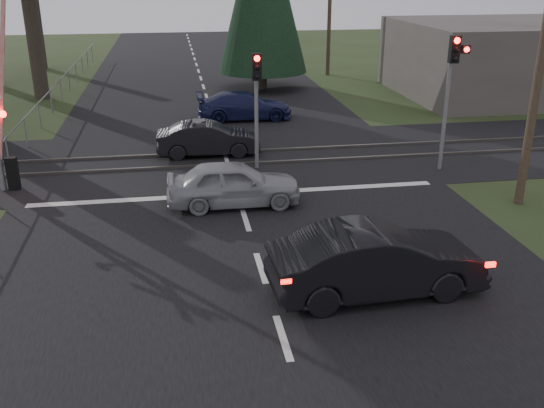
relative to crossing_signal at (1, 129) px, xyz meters
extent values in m
plane|color=#2A3518|center=(7.27, -9.79, -2.06)|extent=(120.00, 120.00, 0.00)
cube|color=black|center=(7.27, 0.21, -2.05)|extent=(14.00, 100.00, 0.01)
cube|color=black|center=(7.27, 2.21, -2.05)|extent=(120.00, 8.00, 0.01)
cube|color=silver|center=(7.27, -1.59, -2.05)|extent=(13.00, 0.35, 0.00)
cube|color=#59544C|center=(7.27, 1.41, -2.01)|extent=(120.00, 0.12, 0.10)
cube|color=#59544C|center=(7.27, 3.01, -2.01)|extent=(120.00, 0.12, 0.10)
sphere|color=#FF0C07|center=(0.15, -0.14, 0.49)|extent=(0.22, 0.22, 0.22)
cube|color=black|center=(0.12, 0.01, -1.51)|extent=(0.35, 0.25, 1.10)
cube|color=red|center=(0.32, 0.01, 1.94)|extent=(1.16, 0.10, 5.93)
cylinder|color=slate|center=(14.77, -0.19, -0.16)|extent=(0.14, 0.14, 3.80)
cube|color=black|center=(14.77, -0.37, 2.19)|extent=(0.32, 0.24, 0.90)
sphere|color=#FF0C07|center=(14.77, -0.50, 2.49)|extent=(0.20, 0.20, 0.20)
sphere|color=black|center=(14.77, -0.50, 2.19)|extent=(0.18, 0.18, 0.18)
sphere|color=black|center=(14.77, -0.50, 1.89)|extent=(0.18, 0.18, 0.18)
cube|color=black|center=(15.15, -0.37, 2.19)|extent=(0.28, 0.22, 0.28)
sphere|color=#FF0C07|center=(15.15, -0.49, 2.19)|extent=(0.18, 0.18, 0.18)
cylinder|color=slate|center=(8.27, 1.01, -0.46)|extent=(0.14, 0.14, 3.20)
cube|color=black|center=(8.27, 0.83, 1.59)|extent=(0.32, 0.24, 0.90)
sphere|color=#FF0C07|center=(8.27, 0.70, 1.89)|extent=(0.20, 0.20, 0.20)
sphere|color=black|center=(8.27, 0.70, 1.59)|extent=(0.18, 0.18, 0.18)
sphere|color=black|center=(8.27, 0.70, 1.29)|extent=(0.18, 0.18, 0.18)
cylinder|color=#4C3D2D|center=(15.77, -3.79, 2.44)|extent=(0.26, 0.26, 9.00)
cylinder|color=#4C3D2D|center=(15.77, 20.21, 2.44)|extent=(0.26, 0.26, 9.00)
cylinder|color=#473D33|center=(-1.73, 15.21, 0.64)|extent=(0.80, 0.80, 5.40)
cylinder|color=#473D33|center=(-3.73, 26.21, 0.64)|extent=(0.80, 0.80, 5.40)
cylinder|color=#473D33|center=(10.77, 16.21, -1.06)|extent=(0.50, 0.50, 2.00)
cube|color=#59514C|center=(25.27, 12.21, -0.06)|extent=(14.00, 10.00, 4.00)
imported|color=black|center=(9.62, -8.36, -1.27)|extent=(4.83, 1.92, 1.56)
imported|color=#919398|center=(7.07, -2.51, -1.37)|extent=(4.06, 1.67, 1.38)
imported|color=#171B46|center=(8.73, 8.53, -1.41)|extent=(4.51, 1.87, 1.30)
imported|color=black|center=(6.66, 2.90, -1.41)|extent=(3.95, 1.49, 1.29)
camera|label=1|loc=(5.42, -19.76, 4.78)|focal=40.00mm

